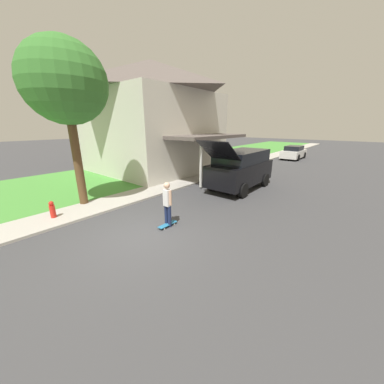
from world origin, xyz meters
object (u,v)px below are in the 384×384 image
lawn_tree_near (65,84)px  skateboarder (167,202)px  skateboard (168,224)px  fire_hydrant (52,210)px  suv_parked (241,168)px  car_down_street (294,153)px

lawn_tree_near → skateboarder: (4.60, 0.99, -4.24)m
skateboard → fire_hydrant: 4.62m
lawn_tree_near → skateboard: (4.63, 0.93, -5.08)m
suv_parked → car_down_street: suv_parked is taller
skateboarder → skateboard: 0.85m
fire_hydrant → skateboarder: bearing=33.0°
lawn_tree_near → car_down_street: lawn_tree_near is taller
car_down_street → skateboarder: size_ratio=2.53×
lawn_tree_near → skateboarder: bearing=12.2°
suv_parked → car_down_street: bearing=93.9°
car_down_street → skateboard: car_down_street is taller
skateboard → suv_parked: bearing=93.4°
suv_parked → fire_hydrant: 9.42m
skateboard → skateboarder: bearing=115.3°
lawn_tree_near → skateboard: bearing=11.4°
lawn_tree_near → fire_hydrant: 5.03m
lawn_tree_near → fire_hydrant: size_ratio=10.04×
skateboarder → fire_hydrant: bearing=-147.0°
lawn_tree_near → car_down_street: size_ratio=1.60×
lawn_tree_near → skateboard: lawn_tree_near is taller
suv_parked → skateboard: bearing=-86.6°
car_down_street → fire_hydrant: size_ratio=6.28×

